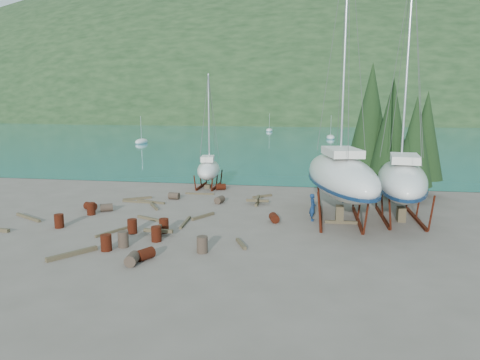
% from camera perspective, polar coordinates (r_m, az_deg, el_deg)
% --- Properties ---
extents(ground, '(600.00, 600.00, 0.00)m').
position_cam_1_polar(ground, '(27.60, -3.36, -6.29)').
color(ground, '#62584E').
rests_on(ground, ground).
extents(bay_water, '(700.00, 700.00, 0.00)m').
position_cam_1_polar(bay_water, '(340.96, 8.90, 8.27)').
color(bay_water, '#186E7C').
rests_on(bay_water, ground).
extents(far_hill, '(800.00, 360.00, 110.00)m').
position_cam_1_polar(far_hill, '(345.96, 8.92, 8.28)').
color(far_hill, black).
rests_on(far_hill, ground).
extents(far_house_left, '(6.60, 5.60, 5.60)m').
position_cam_1_polar(far_house_left, '(225.77, -7.27, 8.40)').
color(far_house_left, beige).
rests_on(far_house_left, ground).
extents(far_house_center, '(6.60, 5.60, 5.60)m').
position_cam_1_polar(far_house_center, '(217.45, 2.97, 8.41)').
color(far_house_center, beige).
rests_on(far_house_center, ground).
extents(far_house_right, '(6.60, 5.60, 5.60)m').
position_cam_1_polar(far_house_right, '(217.19, 16.31, 8.04)').
color(far_house_right, beige).
rests_on(far_house_right, ground).
extents(cypress_near_right, '(3.60, 3.60, 10.00)m').
position_cam_1_polar(cypress_near_right, '(38.40, 19.53, 6.44)').
color(cypress_near_right, black).
rests_on(cypress_near_right, ground).
extents(cypress_mid_right, '(3.06, 3.06, 8.50)m').
position_cam_1_polar(cypress_mid_right, '(36.78, 22.28, 4.80)').
color(cypress_mid_right, black).
rests_on(cypress_mid_right, ground).
extents(cypress_back_left, '(4.14, 4.14, 11.50)m').
position_cam_1_polar(cypress_back_left, '(40.13, 17.00, 7.93)').
color(cypress_back_left, black).
rests_on(cypress_back_left, ground).
extents(cypress_far_right, '(3.24, 3.24, 9.00)m').
position_cam_1_polar(cypress_far_right, '(40.01, 23.50, 5.47)').
color(cypress_far_right, black).
rests_on(cypress_far_right, ground).
extents(moored_boat_left, '(2.00, 5.00, 6.05)m').
position_cam_1_polar(moored_boat_left, '(93.39, -12.99, 4.99)').
color(moored_boat_left, silver).
rests_on(moored_boat_left, ground).
extents(moored_boat_mid, '(2.00, 5.00, 6.05)m').
position_cam_1_polar(moored_boat_mid, '(106.14, 11.97, 5.56)').
color(moored_boat_mid, silver).
rests_on(moored_boat_mid, ground).
extents(moored_boat_far, '(2.00, 5.00, 6.05)m').
position_cam_1_polar(moored_boat_far, '(136.74, 3.93, 6.62)').
color(moored_boat_far, silver).
rests_on(moored_boat_far, ground).
extents(large_sailboat_near, '(5.88, 12.63, 19.16)m').
position_cam_1_polar(large_sailboat_near, '(29.41, 13.25, 0.61)').
color(large_sailboat_near, silver).
rests_on(large_sailboat_near, ground).
extents(large_sailboat_far, '(4.46, 11.06, 17.01)m').
position_cam_1_polar(large_sailboat_far, '(30.87, 20.76, 0.09)').
color(large_sailboat_far, silver).
rests_on(large_sailboat_far, ground).
extents(small_sailboat_shore, '(3.15, 6.91, 10.66)m').
position_cam_1_polar(small_sailboat_shore, '(40.78, -4.21, 1.43)').
color(small_sailboat_shore, silver).
rests_on(small_sailboat_shore, ground).
extents(worker, '(0.45, 0.68, 1.86)m').
position_cam_1_polar(worker, '(29.29, 9.66, -3.60)').
color(worker, navy).
rests_on(worker, ground).
extents(drum_0, '(0.58, 0.58, 0.88)m').
position_cam_1_polar(drum_0, '(29.64, -22.97, -5.06)').
color(drum_0, '#58190F').
rests_on(drum_0, ground).
extents(drum_1, '(0.68, 0.94, 0.58)m').
position_cam_1_polar(drum_1, '(21.80, -14.16, -10.17)').
color(drum_1, '#2D2823').
rests_on(drum_1, ground).
extents(drum_2, '(1.03, 0.86, 0.58)m').
position_cam_1_polar(drum_2, '(33.91, -19.32, -3.30)').
color(drum_2, '#58190F').
rests_on(drum_2, ground).
extents(drum_3, '(0.58, 0.58, 0.88)m').
position_cam_1_polar(drum_3, '(24.15, -17.41, -7.99)').
color(drum_3, '#58190F').
rests_on(drum_3, ground).
extents(drum_4, '(1.03, 0.87, 0.58)m').
position_cam_1_polar(drum_4, '(39.75, -2.57, -0.92)').
color(drum_4, '#58190F').
rests_on(drum_4, ground).
extents(drum_5, '(0.58, 0.58, 0.88)m').
position_cam_1_polar(drum_5, '(22.85, -5.05, -8.58)').
color(drum_5, '#2D2823').
rests_on(drum_5, ground).
extents(drum_6, '(0.81, 1.01, 0.58)m').
position_cam_1_polar(drum_6, '(28.77, 4.57, -5.05)').
color(drum_6, '#58190F').
rests_on(drum_6, ground).
extents(drum_8, '(0.58, 0.58, 0.88)m').
position_cam_1_polar(drum_8, '(32.34, -19.24, -3.64)').
color(drum_8, '#58190F').
rests_on(drum_8, ground).
extents(drum_9, '(0.93, 0.66, 0.58)m').
position_cam_1_polar(drum_9, '(36.11, -8.78, -2.10)').
color(drum_9, '#2D2823').
rests_on(drum_9, ground).
extents(drum_10, '(0.58, 0.58, 0.88)m').
position_cam_1_polar(drum_10, '(25.07, -11.10, -7.07)').
color(drum_10, '#58190F').
rests_on(drum_10, ground).
extents(drum_11, '(0.77, 0.99, 0.58)m').
position_cam_1_polar(drum_11, '(34.23, -2.74, -2.64)').
color(drum_11, '#2D2823').
rests_on(drum_11, ground).
extents(drum_12, '(0.93, 1.05, 0.58)m').
position_cam_1_polar(drum_12, '(22.34, -12.51, -9.61)').
color(drum_12, '#58190F').
rests_on(drum_12, ground).
extents(drum_13, '(0.58, 0.58, 0.88)m').
position_cam_1_polar(drum_13, '(26.95, -14.17, -6.00)').
color(drum_13, '#58190F').
rests_on(drum_13, ground).
extents(drum_14, '(0.58, 0.58, 0.88)m').
position_cam_1_polar(drum_14, '(26.67, -10.11, -6.01)').
color(drum_14, '#58190F').
rests_on(drum_14, ground).
extents(drum_15, '(1.05, 0.94, 0.58)m').
position_cam_1_polar(drum_15, '(33.08, -17.38, -3.52)').
color(drum_15, '#2D2823').
rests_on(drum_15, ground).
extents(drum_16, '(0.58, 0.58, 0.88)m').
position_cam_1_polar(drum_16, '(24.49, -15.31, -7.64)').
color(drum_16, '#2D2823').
rests_on(drum_16, ground).
extents(timber_0, '(2.60, 0.23, 0.14)m').
position_cam_1_polar(timber_0, '(37.87, -5.40, -1.82)').
color(timber_0, brown).
rests_on(timber_0, ground).
extents(timber_1, '(2.12, 0.29, 0.19)m').
position_cam_1_polar(timber_1, '(29.12, 13.31, -5.49)').
color(timber_1, brown).
rests_on(timber_1, ground).
extents(timber_2, '(2.08, 1.50, 0.19)m').
position_cam_1_polar(timber_2, '(36.61, -13.52, -2.41)').
color(timber_2, brown).
rests_on(timber_2, ground).
extents(timber_3, '(1.30, 2.52, 0.15)m').
position_cam_1_polar(timber_3, '(27.51, -16.43, -6.57)').
color(timber_3, brown).
rests_on(timber_3, ground).
extents(timber_4, '(1.35, 1.97, 0.17)m').
position_cam_1_polar(timber_4, '(33.50, -11.40, -3.46)').
color(timber_4, brown).
rests_on(timber_4, ground).
extents(timber_5, '(0.58, 2.46, 0.16)m').
position_cam_1_polar(timber_5, '(24.36, -5.29, -8.30)').
color(timber_5, brown).
rests_on(timber_5, ground).
extents(timber_6, '(1.56, 1.42, 0.19)m').
position_cam_1_polar(timber_6, '(36.56, 2.99, -2.17)').
color(timber_6, brown).
rests_on(timber_6, ground).
extents(timber_7, '(0.87, 1.63, 0.17)m').
position_cam_1_polar(timber_7, '(24.04, 0.14, -8.49)').
color(timber_7, brown).
rests_on(timber_7, ground).
extents(timber_8, '(1.20, 2.00, 0.19)m').
position_cam_1_polar(timber_8, '(29.98, -4.94, -4.83)').
color(timber_8, brown).
rests_on(timber_8, ground).
extents(timber_11, '(0.36, 2.79, 0.15)m').
position_cam_1_polar(timber_11, '(28.61, -7.30, -5.62)').
color(timber_11, brown).
rests_on(timber_11, ground).
extents(timber_12, '(2.13, 1.14, 0.17)m').
position_cam_1_polar(timber_12, '(29.92, -11.97, -5.06)').
color(timber_12, brown).
rests_on(timber_12, ground).
extents(timber_13, '(0.94, 0.35, 0.22)m').
position_cam_1_polar(timber_13, '(30.27, -29.07, -5.87)').
color(timber_13, brown).
rests_on(timber_13, ground).
extents(timber_14, '(2.87, 1.66, 0.18)m').
position_cam_1_polar(timber_14, '(32.96, -26.40, -4.49)').
color(timber_14, brown).
rests_on(timber_14, ground).
extents(timber_15, '(2.63, 0.37, 0.15)m').
position_cam_1_polar(timber_15, '(35.40, -13.50, -2.85)').
color(timber_15, brown).
rests_on(timber_15, ground).
extents(timber_16, '(1.71, 2.36, 0.23)m').
position_cam_1_polar(timber_16, '(24.02, -21.46, -9.14)').
color(timber_16, brown).
rests_on(timber_16, ground).
extents(timber_17, '(2.68, 1.01, 0.16)m').
position_cam_1_polar(timber_17, '(35.21, -11.82, -2.84)').
color(timber_17, brown).
rests_on(timber_17, ground).
extents(timber_pile_fore, '(1.80, 1.80, 0.60)m').
position_cam_1_polar(timber_pile_fore, '(26.18, -10.84, -6.66)').
color(timber_pile_fore, brown).
rests_on(timber_pile_fore, ground).
extents(timber_pile_aft, '(1.80, 1.80, 0.60)m').
position_cam_1_polar(timber_pile_aft, '(33.86, 2.34, -2.76)').
color(timber_pile_aft, brown).
rests_on(timber_pile_aft, ground).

